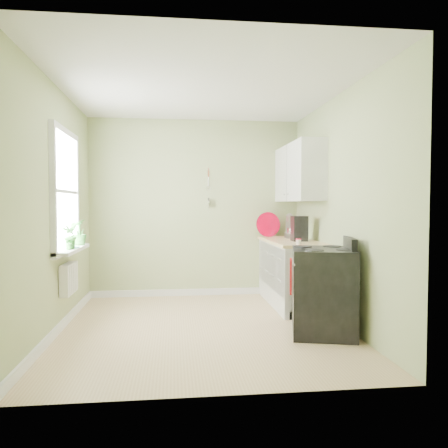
{
  "coord_description": "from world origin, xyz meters",
  "views": [
    {
      "loc": [
        -0.33,
        -4.92,
        1.4
      ],
      "look_at": [
        0.3,
        0.55,
        1.16
      ],
      "focal_mm": 35.0,
      "sensor_mm": 36.0,
      "label": 1
    }
  ],
  "objects": [
    {
      "name": "upper_cabinets",
      "position": [
        1.43,
        1.1,
        1.85
      ],
      "size": [
        0.35,
        1.4,
        0.8
      ],
      "primitive_type": "cube",
      "color": "white",
      "rests_on": "wall_right"
    },
    {
      "name": "red_tray",
      "position": [
        1.1,
        1.63,
        1.1
      ],
      "size": [
        0.38,
        0.12,
        0.38
      ],
      "primitive_type": "cylinder",
      "rotation": [
        1.45,
        0.0,
        0.15
      ],
      "color": "#BD0021",
      "rests_on": "countertop"
    },
    {
      "name": "plant_b",
      "position": [
        -1.5,
        0.19,
        1.05
      ],
      "size": [
        0.16,
        0.19,
        0.31
      ],
      "primitive_type": "imported",
      "rotation": [
        0.0,
        0.0,
        1.68
      ],
      "color": "#337C2D",
      "rests_on": "window_sill"
    },
    {
      "name": "wall_right",
      "position": [
        1.61,
        0.0,
        1.35
      ],
      "size": [
        0.02,
        3.6,
        2.7
      ],
      "primitive_type": "cube",
      "color": "#A8B37A",
      "rests_on": "floor"
    },
    {
      "name": "wall_utensils",
      "position": [
        0.2,
        1.78,
        1.56
      ],
      "size": [
        0.02,
        0.14,
        0.58
      ],
      "color": "beige",
      "rests_on": "wall_back"
    },
    {
      "name": "wall_back",
      "position": [
        0.0,
        1.81,
        1.35
      ],
      "size": [
        3.2,
        0.02,
        2.7
      ],
      "primitive_type": "cube",
      "color": "#A8B37A",
      "rests_on": "floor"
    },
    {
      "name": "radiator",
      "position": [
        -1.54,
        0.25,
        0.55
      ],
      "size": [
        0.12,
        0.5,
        0.35
      ],
      "primitive_type": "cube",
      "color": "white",
      "rests_on": "wall_left"
    },
    {
      "name": "window",
      "position": [
        -1.58,
        0.3,
        1.55
      ],
      "size": [
        0.06,
        1.14,
        1.44
      ],
      "color": "white",
      "rests_on": "wall_left"
    },
    {
      "name": "jar",
      "position": [
        1.19,
        0.3,
        0.95
      ],
      "size": [
        0.07,
        0.07,
        0.07
      ],
      "color": "beige",
      "rests_on": "countertop"
    },
    {
      "name": "kettle",
      "position": [
        1.13,
        1.72,
        1.0
      ],
      "size": [
        0.18,
        0.11,
        0.19
      ],
      "color": "silver",
      "rests_on": "countertop"
    },
    {
      "name": "stand_mixer",
      "position": [
        1.4,
        1.4,
        1.06
      ],
      "size": [
        0.22,
        0.32,
        0.36
      ],
      "color": "#B2B2B7",
      "rests_on": "countertop"
    },
    {
      "name": "window_sill",
      "position": [
        -1.51,
        0.3,
        0.88
      ],
      "size": [
        0.18,
        1.14,
        0.04
      ],
      "primitive_type": "cube",
      "color": "white",
      "rests_on": "wall_left"
    },
    {
      "name": "plant_a",
      "position": [
        -1.5,
        0.1,
        1.04
      ],
      "size": [
        0.17,
        0.17,
        0.28
      ],
      "primitive_type": "imported",
      "rotation": [
        0.0,
        0.0,
        0.83
      ],
      "color": "#337C2D",
      "rests_on": "window_sill"
    },
    {
      "name": "wall_left",
      "position": [
        -1.61,
        0.0,
        1.35
      ],
      "size": [
        0.02,
        3.6,
        2.7
      ],
      "primitive_type": "cube",
      "color": "#A8B37A",
      "rests_on": "floor"
    },
    {
      "name": "plant_c",
      "position": [
        -1.5,
        0.67,
        1.06
      ],
      "size": [
        0.19,
        0.19,
        0.32
      ],
      "primitive_type": "imported",
      "rotation": [
        0.0,
        0.0,
        4.66
      ],
      "color": "#337C2D",
      "rests_on": "window_sill"
    },
    {
      "name": "countertop",
      "position": [
        1.29,
        1.0,
        0.89
      ],
      "size": [
        0.64,
        1.6,
        0.04
      ],
      "primitive_type": "cube",
      "color": "beige",
      "rests_on": "base_cabinets"
    },
    {
      "name": "stove",
      "position": [
        1.28,
        -0.37,
        0.47
      ],
      "size": [
        0.83,
        0.89,
        1.05
      ],
      "color": "black",
      "rests_on": "floor"
    },
    {
      "name": "coffee_maker",
      "position": [
        1.35,
        0.81,
        1.07
      ],
      "size": [
        0.2,
        0.22,
        0.34
      ],
      "color": "black",
      "rests_on": "countertop"
    },
    {
      "name": "base_cabinets",
      "position": [
        1.3,
        1.0,
        0.43
      ],
      "size": [
        0.6,
        1.6,
        0.87
      ],
      "primitive_type": "cube",
      "color": "white",
      "rests_on": "floor"
    },
    {
      "name": "ceiling",
      "position": [
        0.0,
        0.0,
        2.71
      ],
      "size": [
        3.2,
        3.6,
        0.02
      ],
      "primitive_type": "cube",
      "color": "white",
      "rests_on": "wall_back"
    },
    {
      "name": "floor",
      "position": [
        0.0,
        0.0,
        -0.01
      ],
      "size": [
        3.2,
        3.6,
        0.02
      ],
      "primitive_type": "cube",
      "color": "tan",
      "rests_on": "ground"
    }
  ]
}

